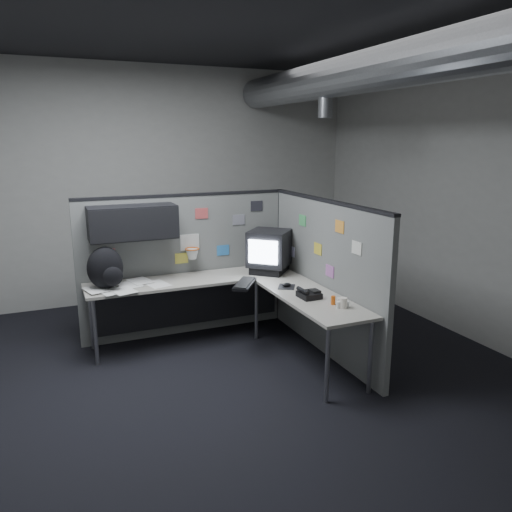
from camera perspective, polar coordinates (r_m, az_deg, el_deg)
name	(u,v)px	position (r m, az deg, el deg)	size (l,w,h in m)	color
room	(289,153)	(4.64, 3.74, 11.64)	(5.62, 5.62, 3.22)	black
partition_back	(173,251)	(5.66, -9.47, 0.52)	(2.44, 0.42, 1.63)	slate
partition_right	(324,276)	(5.28, 7.78, -2.32)	(0.07, 2.23, 1.63)	slate
desk	(223,293)	(5.37, -3.79, -4.24)	(2.31, 2.11, 0.73)	#A6A296
monitor	(269,251)	(5.68, 1.53, 0.60)	(0.60, 0.60, 0.49)	black
keyboard	(245,284)	(5.21, -1.31, -3.19)	(0.39, 0.46, 0.04)	black
mouse	(287,286)	(5.17, 3.52, -3.40)	(0.25, 0.26, 0.04)	black
phone	(309,294)	(4.84, 6.04, -4.35)	(0.19, 0.21, 0.10)	black
bottles	(338,302)	(4.64, 9.41, -5.25)	(0.14, 0.15, 0.08)	silver
cup	(343,303)	(4.59, 9.94, -5.31)	(0.07, 0.07, 0.10)	white
papers	(126,287)	(5.32, -14.58, -3.41)	(0.89, 0.64, 0.02)	white
backpack	(106,269)	(5.26, -16.78, -1.41)	(0.37, 0.33, 0.44)	black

